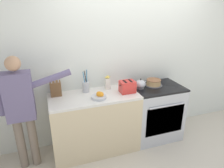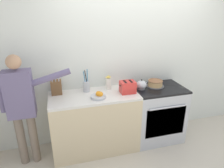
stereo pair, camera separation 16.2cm
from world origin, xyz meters
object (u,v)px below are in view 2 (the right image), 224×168
(layer_cake, at_px, (155,84))
(utensil_crock, at_px, (86,86))
(stove_range, at_px, (157,113))
(toaster, at_px, (128,87))
(person_baker, at_px, (22,103))
(knife_block, at_px, (56,87))
(fruit_bowl, at_px, (99,96))
(milk_carton, at_px, (108,82))
(tea_kettle, at_px, (141,85))

(layer_cake, bearing_deg, utensil_crock, 175.20)
(stove_range, height_order, toaster, toaster)
(stove_range, height_order, person_baker, person_baker)
(utensil_crock, bearing_deg, knife_block, 176.78)
(stove_range, xyz_separation_m, utensil_crock, (-1.11, 0.16, 0.54))
(fruit_bowl, relative_size, milk_carton, 0.96)
(knife_block, height_order, milk_carton, knife_block)
(knife_block, height_order, utensil_crock, utensil_crock)
(tea_kettle, relative_size, utensil_crock, 0.56)
(milk_carton, xyz_separation_m, person_baker, (-1.20, -0.22, -0.08))
(layer_cake, xyz_separation_m, utensil_crock, (-1.08, 0.09, 0.04))
(layer_cake, xyz_separation_m, toaster, (-0.50, -0.11, 0.04))
(fruit_bowl, height_order, milk_carton, milk_carton)
(stove_range, xyz_separation_m, layer_cake, (-0.04, 0.07, 0.50))
(stove_range, distance_m, utensil_crock, 1.25)
(knife_block, relative_size, fruit_bowl, 1.38)
(tea_kettle, distance_m, fruit_bowl, 0.71)
(stove_range, relative_size, toaster, 3.87)
(knife_block, bearing_deg, toaster, -12.77)
(utensil_crock, bearing_deg, milk_carton, 1.97)
(layer_cake, relative_size, toaster, 1.19)
(knife_block, relative_size, toaster, 1.23)
(layer_cake, height_order, milk_carton, milk_carton)
(layer_cake, relative_size, tea_kettle, 1.44)
(tea_kettle, xyz_separation_m, person_baker, (-1.69, -0.07, -0.05))
(knife_block, distance_m, utensil_crock, 0.43)
(stove_range, distance_m, milk_carton, 0.97)
(stove_range, distance_m, person_baker, 2.03)
(fruit_bowl, relative_size, toaster, 0.89)
(tea_kettle, bearing_deg, layer_cake, 9.37)
(toaster, relative_size, person_baker, 0.15)
(tea_kettle, height_order, knife_block, knife_block)
(tea_kettle, relative_size, fruit_bowl, 0.93)
(layer_cake, distance_m, fruit_bowl, 0.97)
(fruit_bowl, distance_m, toaster, 0.46)
(tea_kettle, xyz_separation_m, milk_carton, (-0.48, 0.14, 0.04))
(knife_block, bearing_deg, person_baker, -152.56)
(stove_range, bearing_deg, layer_cake, 118.30)
(layer_cake, relative_size, knife_block, 0.97)
(stove_range, distance_m, fruit_bowl, 1.10)
(tea_kettle, bearing_deg, stove_range, -4.84)
(toaster, bearing_deg, stove_range, 4.90)
(layer_cake, distance_m, toaster, 0.52)
(knife_block, bearing_deg, milk_carton, -0.92)
(layer_cake, height_order, toaster, toaster)
(knife_block, xyz_separation_m, milk_carton, (0.76, -0.01, 0.00))
(utensil_crock, bearing_deg, person_baker, -166.67)
(knife_block, xyz_separation_m, toaster, (1.00, -0.23, -0.02))
(toaster, bearing_deg, person_baker, -179.89)
(knife_block, height_order, person_baker, person_baker)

